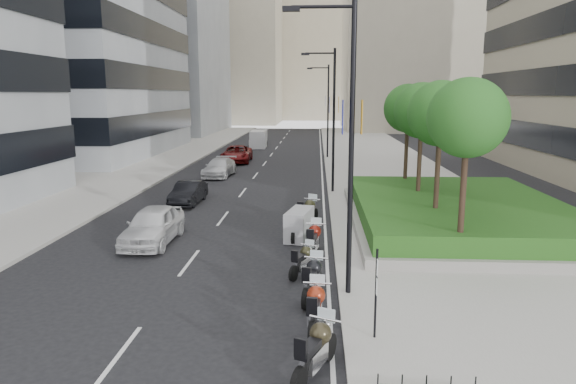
# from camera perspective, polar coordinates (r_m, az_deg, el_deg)

# --- Properties ---
(ground) EXTENTS (160.00, 160.00, 0.00)m
(ground) POSITION_cam_1_polar(r_m,az_deg,el_deg) (15.95, -9.10, -12.44)
(ground) COLOR black
(ground) RESTS_ON ground
(sidewalk_right) EXTENTS (10.00, 100.00, 0.15)m
(sidewalk_right) POSITION_cam_1_polar(r_m,az_deg,el_deg) (45.09, 10.52, 2.78)
(sidewalk_right) COLOR #9E9B93
(sidewalk_right) RESTS_ON ground
(sidewalk_left) EXTENTS (8.00, 100.00, 0.15)m
(sidewalk_left) POSITION_cam_1_polar(r_m,az_deg,el_deg) (47.26, -15.66, 2.93)
(sidewalk_left) COLOR #9E9B93
(sidewalk_left) RESTS_ON ground
(lane_edge) EXTENTS (0.12, 100.00, 0.01)m
(lane_edge) POSITION_cam_1_polar(r_m,az_deg,el_deg) (44.74, 3.76, 2.79)
(lane_edge) COLOR silver
(lane_edge) RESTS_ON ground
(lane_centre) EXTENTS (0.12, 100.00, 0.01)m
(lane_centre) POSITION_cam_1_polar(r_m,az_deg,el_deg) (44.99, -2.88, 2.84)
(lane_centre) COLOR silver
(lane_centre) RESTS_ON ground
(building_grey_far) EXTENTS (22.00, 26.00, 30.00)m
(building_grey_far) POSITION_cam_1_polar(r_m,az_deg,el_deg) (89.03, -15.22, 16.13)
(building_grey_far) COLOR gray
(building_grey_far) RESTS_ON ground
(building_cream_right) EXTENTS (28.00, 24.00, 36.00)m
(building_cream_right) POSITION_cam_1_polar(r_m,az_deg,el_deg) (96.84, 15.09, 17.46)
(building_cream_right) COLOR #B7AD93
(building_cream_right) RESTS_ON ground
(building_cream_left) EXTENTS (26.00, 24.00, 34.00)m
(building_cream_left) POSITION_cam_1_polar(r_m,az_deg,el_deg) (116.75, -7.56, 16.05)
(building_cream_left) COLOR #B7AD93
(building_cream_left) RESTS_ON ground
(building_cream_centre) EXTENTS (30.00, 24.00, 38.00)m
(building_cream_centre) POSITION_cam_1_polar(r_m,az_deg,el_deg) (134.90, 2.81, 16.27)
(building_cream_centre) COLOR #B7AD93
(building_cream_centre) RESTS_ON ground
(planter) EXTENTS (10.00, 14.00, 0.40)m
(planter) POSITION_cam_1_polar(r_m,az_deg,el_deg) (25.89, 18.23, -2.92)
(planter) COLOR gray
(planter) RESTS_ON sidewalk_right
(hedge) EXTENTS (9.40, 13.40, 0.80)m
(hedge) POSITION_cam_1_polar(r_m,az_deg,el_deg) (25.76, 18.31, -1.62)
(hedge) COLOR #184213
(hedge) RESTS_ON planter
(tree_0) EXTENTS (2.80, 2.80, 6.30)m
(tree_0) POSITION_cam_1_polar(r_m,az_deg,el_deg) (19.04, 19.34, 7.70)
(tree_0) COLOR #332319
(tree_0) RESTS_ON planter
(tree_1) EXTENTS (2.80, 2.80, 6.30)m
(tree_1) POSITION_cam_1_polar(r_m,az_deg,el_deg) (22.91, 16.60, 8.30)
(tree_1) COLOR #332319
(tree_1) RESTS_ON planter
(tree_2) EXTENTS (2.80, 2.80, 6.30)m
(tree_2) POSITION_cam_1_polar(r_m,az_deg,el_deg) (26.82, 14.65, 8.70)
(tree_2) COLOR #332319
(tree_2) RESTS_ON planter
(tree_3) EXTENTS (2.80, 2.80, 6.30)m
(tree_3) POSITION_cam_1_polar(r_m,az_deg,el_deg) (30.75, 13.19, 9.00)
(tree_3) COLOR #332319
(tree_3) RESTS_ON planter
(lamp_post_0) EXTENTS (2.34, 0.45, 9.00)m
(lamp_post_0) POSITION_cam_1_polar(r_m,az_deg,el_deg) (15.36, 6.50, 6.28)
(lamp_post_0) COLOR black
(lamp_post_0) RESTS_ON ground
(lamp_post_1) EXTENTS (2.34, 0.45, 9.00)m
(lamp_post_1) POSITION_cam_1_polar(r_m,az_deg,el_deg) (32.33, 4.84, 8.69)
(lamp_post_1) COLOR black
(lamp_post_1) RESTS_ON ground
(lamp_post_2) EXTENTS (2.34, 0.45, 9.00)m
(lamp_post_2) POSITION_cam_1_polar(r_m,az_deg,el_deg) (50.31, 4.30, 9.46)
(lamp_post_2) COLOR black
(lamp_post_2) RESTS_ON ground
(parking_sign) EXTENTS (0.06, 0.32, 2.50)m
(parking_sign) POSITION_cam_1_polar(r_m,az_deg,el_deg) (13.29, 9.76, -10.56)
(parking_sign) COLOR black
(parking_sign) RESTS_ON ground
(motorcycle_0) EXTENTS (1.13, 2.23, 1.18)m
(motorcycle_0) POSITION_cam_1_polar(r_m,az_deg,el_deg) (12.03, 3.13, -17.13)
(motorcycle_0) COLOR black
(motorcycle_0) RESTS_ON ground
(motorcycle_1) EXTENTS (0.78, 2.35, 1.17)m
(motorcycle_1) POSITION_cam_1_polar(r_m,az_deg,el_deg) (14.07, 3.02, -12.82)
(motorcycle_1) COLOR black
(motorcycle_1) RESTS_ON ground
(motorcycle_2) EXTENTS (0.82, 2.32, 1.17)m
(motorcycle_2) POSITION_cam_1_polar(r_m,az_deg,el_deg) (16.16, 2.73, -9.62)
(motorcycle_2) COLOR black
(motorcycle_2) RESTS_ON ground
(motorcycle_3) EXTENTS (0.97, 1.83, 0.98)m
(motorcycle_3) POSITION_cam_1_polar(r_m,az_deg,el_deg) (18.17, 1.72, -7.59)
(motorcycle_3) COLOR black
(motorcycle_3) RESTS_ON ground
(motorcycle_4) EXTENTS (0.80, 2.39, 1.19)m
(motorcycle_4) POSITION_cam_1_polar(r_m,az_deg,el_deg) (20.16, 2.86, -5.38)
(motorcycle_4) COLOR black
(motorcycle_4) RESTS_ON ground
(motorcycle_5) EXTENTS (1.30, 2.28, 1.30)m
(motorcycle_5) POSITION_cam_1_polar(r_m,az_deg,el_deg) (22.45, 1.26, -3.64)
(motorcycle_5) COLOR black
(motorcycle_5) RESTS_ON ground
(motorcycle_6) EXTENTS (1.15, 2.35, 1.24)m
(motorcycle_6) POSITION_cam_1_polar(r_m,az_deg,el_deg) (24.70, 2.20, -2.28)
(motorcycle_6) COLOR black
(motorcycle_6) RESTS_ON ground
(car_a) EXTENTS (1.90, 4.62, 1.57)m
(car_a) POSITION_cam_1_polar(r_m,az_deg,el_deg) (22.57, -14.78, -3.58)
(car_a) COLOR silver
(car_a) RESTS_ON ground
(car_b) EXTENTS (1.52, 3.95, 1.28)m
(car_b) POSITION_cam_1_polar(r_m,az_deg,el_deg) (30.20, -11.02, -0.09)
(car_b) COLOR black
(car_b) RESTS_ON ground
(car_c) EXTENTS (2.26, 4.85, 1.37)m
(car_c) POSITION_cam_1_polar(r_m,az_deg,el_deg) (39.90, -7.62, 2.72)
(car_c) COLOR silver
(car_c) RESTS_ON ground
(car_d) EXTENTS (2.72, 5.61, 1.54)m
(car_d) POSITION_cam_1_polar(r_m,az_deg,el_deg) (48.00, -5.73, 4.23)
(car_d) COLOR #630B0C
(car_d) RESTS_ON ground
(delivery_van) EXTENTS (1.93, 4.73, 1.96)m
(delivery_van) POSITION_cam_1_polar(r_m,az_deg,el_deg) (61.25, -3.29, 5.83)
(delivery_van) COLOR silver
(delivery_van) RESTS_ON ground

